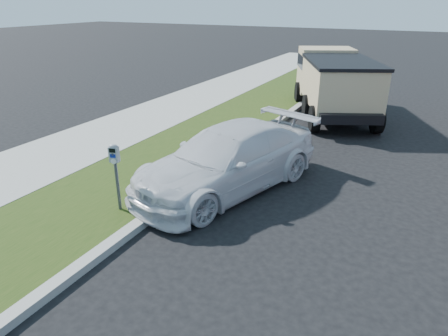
% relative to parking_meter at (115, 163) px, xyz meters
% --- Properties ---
extents(ground, '(120.00, 120.00, 0.00)m').
position_rel_parking_meter_xyz_m(ground, '(3.28, 0.14, -1.18)').
color(ground, black).
rests_on(ground, ground).
extents(streetside, '(6.12, 50.00, 0.15)m').
position_rel_parking_meter_xyz_m(streetside, '(-2.29, 2.14, -1.11)').
color(streetside, gray).
rests_on(streetside, ground).
extents(parking_meter, '(0.23, 0.18, 1.44)m').
position_rel_parking_meter_xyz_m(parking_meter, '(0.00, 0.00, 0.00)').
color(parking_meter, '#3F4247').
rests_on(parking_meter, ground).
extents(white_wagon, '(3.54, 5.47, 1.48)m').
position_rel_parking_meter_xyz_m(white_wagon, '(1.45, 2.28, -0.44)').
color(white_wagon, silver).
rests_on(white_wagon, ground).
extents(dump_truck, '(4.41, 6.29, 2.33)m').
position_rel_parking_meter_xyz_m(dump_truck, '(2.06, 10.08, 0.13)').
color(dump_truck, black).
rests_on(dump_truck, ground).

